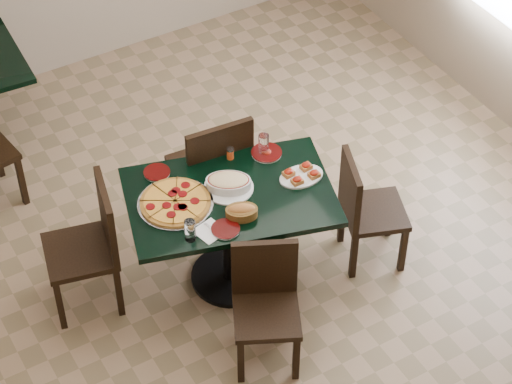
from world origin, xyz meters
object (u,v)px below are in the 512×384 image
chair_near (266,298)px  chair_right (364,206)px  lasagna_casserole (228,183)px  chair_left (92,241)px  bread_basket (242,211)px  pepperoni_pizza (175,202)px  chair_far (214,167)px  bruschetta_platter (301,175)px  main_table (230,216)px

chair_near → chair_right: 0.99m
chair_right → lasagna_casserole: lasagna_casserole is taller
chair_left → bread_basket: (0.77, -0.48, 0.28)m
pepperoni_pizza → chair_far: bearing=39.6°
chair_left → bruschetta_platter: 1.34m
pepperoni_pizza → lasagna_casserole: 0.35m
chair_near → lasagna_casserole: bearing=105.7°
chair_near → lasagna_casserole: lasagna_casserole is taller
chair_near → bread_basket: bearing=106.1°
chair_right → chair_left: 1.72m
chair_right → bruschetta_platter: size_ratio=2.81×
chair_right → chair_far: bearing=63.8°
chair_far → chair_right: chair_far is taller
chair_left → pepperoni_pizza: chair_left is taller
main_table → chair_far: bearing=89.9°
bread_basket → bruschetta_platter: (0.48, 0.11, -0.02)m
chair_right → pepperoni_pizza: bearing=93.4°
pepperoni_pizza → lasagna_casserole: (0.34, -0.04, 0.03)m
main_table → pepperoni_pizza: 0.39m
main_table → chair_far: chair_far is taller
pepperoni_pizza → bread_basket: size_ratio=2.00×
lasagna_casserole → bread_basket: bearing=-70.1°
lasagna_casserole → pepperoni_pizza: bearing=-155.2°
chair_right → bruschetta_platter: (-0.37, 0.17, 0.31)m
pepperoni_pizza → bread_basket: 0.41m
pepperoni_pizza → main_table: bearing=-15.1°
pepperoni_pizza → bruschetta_platter: (0.78, -0.18, 0.01)m
chair_left → lasagna_casserole: size_ratio=2.79×
chair_near → main_table: bearing=106.5°
pepperoni_pizza → bruschetta_platter: bruschetta_platter is taller
chair_left → bruschetta_platter: chair_left is taller
chair_far → pepperoni_pizza: bearing=43.9°
chair_far → bread_basket: (-0.17, -0.66, 0.24)m
pepperoni_pizza → bread_basket: bearing=-44.1°
lasagna_casserole → bread_basket: size_ratio=1.43×
lasagna_casserole → bread_basket: (-0.05, -0.25, -0.01)m
chair_far → chair_left: bearing=15.3°
chair_far → chair_near: chair_far is taller
bread_basket → chair_right: bearing=19.9°
chair_far → bread_basket: size_ratio=4.22×
main_table → lasagna_casserole: lasagna_casserole is taller
chair_near → bruschetta_platter: chair_near is taller
lasagna_casserole → bruschetta_platter: (0.43, -0.14, -0.02)m
chair_left → bread_basket: chair_left is taller
chair_near → pepperoni_pizza: bearing=134.1°
chair_right → chair_left: bearing=91.7°
chair_far → bruschetta_platter: 0.68m
chair_right → bread_basket: bread_basket is taller
main_table → chair_right: size_ratio=1.70×
chair_near → bruschetta_platter: (0.55, 0.51, 0.32)m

